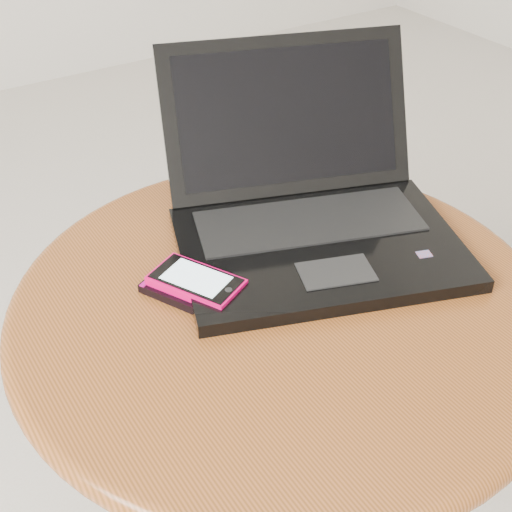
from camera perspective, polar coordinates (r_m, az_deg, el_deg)
table at (r=0.91m, az=1.90°, el=-8.38°), size 0.65×0.65×0.51m
laptop at (r=0.92m, az=4.37°, el=3.94°), size 0.44×0.44×0.21m
phone_black at (r=0.83m, az=-4.86°, el=-2.84°), size 0.11×0.14×0.01m
phone_pink at (r=0.82m, az=-4.86°, el=-2.10°), size 0.10×0.12×0.01m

